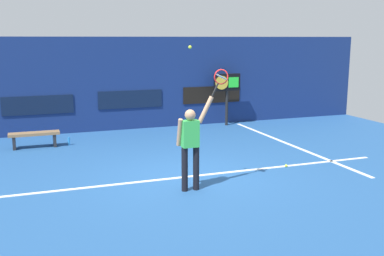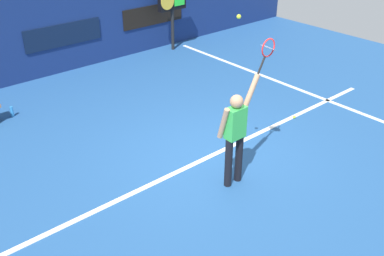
# 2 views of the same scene
# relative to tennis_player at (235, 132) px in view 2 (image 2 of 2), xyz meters

# --- Properties ---
(ground_plane) EXTENTS (18.00, 18.00, 0.00)m
(ground_plane) POSITION_rel_tennis_player_xyz_m (0.25, 0.85, -1.01)
(ground_plane) COLOR #23518C
(back_wall) EXTENTS (18.00, 0.20, 3.14)m
(back_wall) POSITION_rel_tennis_player_xyz_m (0.25, 6.86, 0.56)
(back_wall) COLOR navy
(back_wall) RESTS_ON ground_plane
(sponsor_banner_center) EXTENTS (2.20, 0.03, 0.60)m
(sponsor_banner_center) POSITION_rel_tennis_player_xyz_m (0.25, 6.74, 0.03)
(sponsor_banner_center) COLOR #0C1933
(sponsor_banner_starboard) EXTENTS (2.20, 0.03, 0.60)m
(sponsor_banner_starboard) POSITION_rel_tennis_player_xyz_m (3.25, 6.74, 0.06)
(sponsor_banner_starboard) COLOR black
(court_baseline) EXTENTS (10.00, 0.10, 0.01)m
(court_baseline) POSITION_rel_tennis_player_xyz_m (0.25, 0.87, -1.00)
(court_baseline) COLOR white
(court_baseline) RESTS_ON ground_plane
(court_sideline) EXTENTS (0.10, 7.00, 0.01)m
(court_sideline) POSITION_rel_tennis_player_xyz_m (4.13, 2.85, -1.00)
(court_sideline) COLOR white
(court_sideline) RESTS_ON ground_plane
(tennis_player) EXTENTS (0.75, 0.31, 1.95)m
(tennis_player) POSITION_rel_tennis_player_xyz_m (0.00, 0.00, 0.00)
(tennis_player) COLOR black
(tennis_player) RESTS_ON ground_plane
(tennis_racket) EXTENTS (0.43, 0.27, 0.62)m
(tennis_racket) POSITION_rel_tennis_player_xyz_m (0.64, -0.00, 1.28)
(tennis_racket) COLOR black
(tennis_ball) EXTENTS (0.07, 0.07, 0.07)m
(tennis_ball) POSITION_rel_tennis_player_xyz_m (0.02, 0.07, 1.91)
(tennis_ball) COLOR #CCE033
(scoreboard_clock) EXTENTS (0.96, 0.20, 1.85)m
(scoreboard_clock) POSITION_rel_tennis_player_xyz_m (3.64, 6.29, 0.45)
(scoreboard_clock) COLOR black
(scoreboard_clock) RESTS_ON ground_plane
(water_bottle) EXTENTS (0.07, 0.07, 0.24)m
(water_bottle) POSITION_rel_tennis_player_xyz_m (-2.00, 5.02, -0.89)
(water_bottle) COLOR #338CD8
(water_bottle) RESTS_ON ground_plane
(spare_ball) EXTENTS (0.07, 0.07, 0.07)m
(spare_ball) POSITION_rel_tennis_player_xyz_m (2.77, 0.82, -0.98)
(spare_ball) COLOR #CCE033
(spare_ball) RESTS_ON ground_plane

